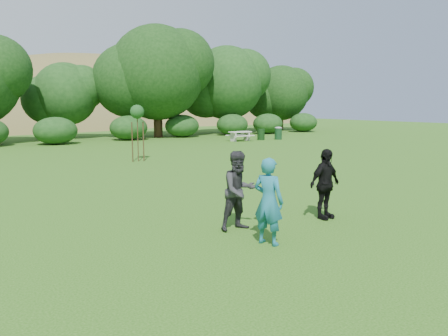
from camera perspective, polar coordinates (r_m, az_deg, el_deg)
The scene contains 10 objects.
ground at distance 10.14m, azimuth 9.67°, elevation -8.20°, with size 120.00×120.00×0.00m, color #19470C.
player_teal at distance 8.96m, azimuth 5.82°, elevation -4.35°, with size 0.66×0.43×1.80m, color #1C677E.
player_grey at distance 9.96m, azimuth 2.00°, elevation -2.98°, with size 0.89×0.69×1.82m, color #29292C.
player_black at distance 11.22m, azimuth 13.04°, elevation -2.05°, with size 1.04×0.43×1.77m, color black.
trash_can_near at distance 35.70m, azimuth 4.85°, elevation 4.40°, with size 0.60×0.60×0.90m, color black.
frisbee at distance 10.02m, azimuth 5.32°, elevation -1.39°, with size 0.27×0.27×0.07m.
sapling at distance 22.39m, azimuth -11.28°, elevation 7.01°, with size 0.70×0.70×2.85m.
picnic_table at distance 34.50m, azimuth 2.11°, elevation 4.40°, with size 1.80×1.48×0.76m.
trash_can_lidded at distance 36.30m, azimuth 7.11°, elevation 4.57°, with size 0.60×0.60×1.05m.
tree_row at distance 37.09m, azimuth -18.85°, elevation 10.97°, with size 53.92×10.38×9.62m.
Camera 1 is at (-6.78, -6.97, 2.86)m, focal length 35.00 mm.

